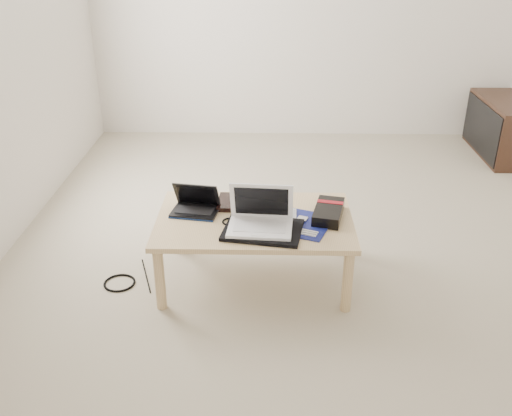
{
  "coord_description": "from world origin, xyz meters",
  "views": [
    {
      "loc": [
        -0.34,
        -3.48,
        1.87
      ],
      "look_at": [
        -0.4,
        -0.64,
        0.46
      ],
      "focal_mm": 40.0,
      "sensor_mm": 36.0,
      "label": 1
    }
  ],
  "objects_px": {
    "white_laptop": "(261,219)",
    "gpu_box": "(328,212)",
    "media_cabinet": "(503,128)",
    "netbook": "(196,206)",
    "coffee_table": "(255,226)"
  },
  "relations": [
    {
      "from": "white_laptop",
      "to": "media_cabinet",
      "type": "bearing_deg",
      "value": 46.08
    },
    {
      "from": "media_cabinet",
      "to": "netbook",
      "type": "distance_m",
      "value": 3.23
    },
    {
      "from": "media_cabinet",
      "to": "netbook",
      "type": "height_order",
      "value": "netbook"
    },
    {
      "from": "netbook",
      "to": "coffee_table",
      "type": "bearing_deg",
      "value": -12.13
    },
    {
      "from": "media_cabinet",
      "to": "netbook",
      "type": "xyz_separation_m",
      "value": [
        -2.52,
        -2.02,
        0.19
      ]
    },
    {
      "from": "coffee_table",
      "to": "media_cabinet",
      "type": "bearing_deg",
      "value": 43.78
    },
    {
      "from": "coffee_table",
      "to": "gpu_box",
      "type": "height_order",
      "value": "gpu_box"
    },
    {
      "from": "netbook",
      "to": "gpu_box",
      "type": "height_order",
      "value": "netbook"
    },
    {
      "from": "media_cabinet",
      "to": "netbook",
      "type": "bearing_deg",
      "value": -141.34
    },
    {
      "from": "media_cabinet",
      "to": "white_laptop",
      "type": "height_order",
      "value": "white_laptop"
    },
    {
      "from": "gpu_box",
      "to": "white_laptop",
      "type": "bearing_deg",
      "value": -157.07
    },
    {
      "from": "gpu_box",
      "to": "coffee_table",
      "type": "bearing_deg",
      "value": -176.9
    },
    {
      "from": "white_laptop",
      "to": "gpu_box",
      "type": "bearing_deg",
      "value": 22.93
    },
    {
      "from": "coffee_table",
      "to": "white_laptop",
      "type": "xyz_separation_m",
      "value": [
        0.04,
        -0.14,
        0.12
      ]
    },
    {
      "from": "media_cabinet",
      "to": "gpu_box",
      "type": "xyz_separation_m",
      "value": [
        -1.76,
        -2.07,
        0.18
      ]
    }
  ]
}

